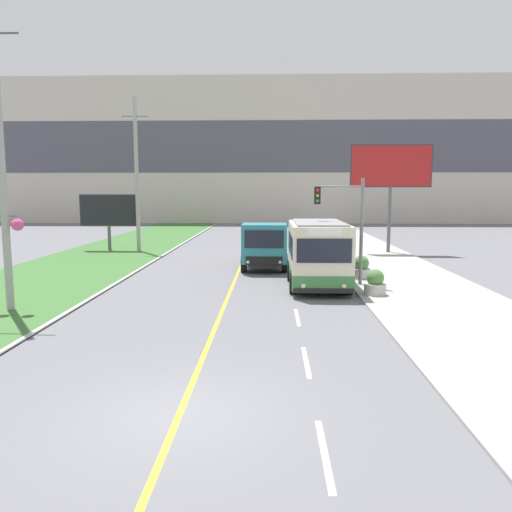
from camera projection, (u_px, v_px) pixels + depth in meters
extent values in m
plane|color=slate|center=(179.00, 414.00, 9.97)|extent=(300.00, 300.00, 0.00)
cube|color=gold|center=(179.00, 414.00, 9.96)|extent=(0.14, 140.00, 0.01)
cube|color=silver|center=(324.00, 453.00, 8.49)|extent=(0.12, 2.40, 0.01)
cube|color=silver|center=(306.00, 361.00, 13.05)|extent=(0.12, 2.40, 0.01)
cube|color=silver|center=(297.00, 317.00, 17.61)|extent=(0.12, 2.40, 0.01)
cube|color=silver|center=(292.00, 291.00, 22.17)|extent=(0.12, 2.40, 0.01)
cube|color=silver|center=(289.00, 274.00, 26.72)|extent=(0.12, 2.40, 0.01)
cube|color=silver|center=(286.00, 262.00, 31.28)|extent=(0.12, 2.40, 0.01)
cube|color=silver|center=(284.00, 253.00, 35.84)|extent=(0.12, 2.40, 0.01)
cube|color=silver|center=(283.00, 246.00, 40.40)|extent=(0.12, 2.40, 0.01)
cube|color=silver|center=(282.00, 240.00, 44.96)|extent=(0.12, 2.40, 0.01)
cube|color=beige|center=(259.00, 153.00, 70.20)|extent=(80.00, 8.00, 19.46)
cube|color=#4C4C56|center=(258.00, 147.00, 66.15)|extent=(80.00, 0.04, 6.81)
cube|color=beige|center=(318.00, 253.00, 22.83)|extent=(2.53, 5.29, 2.69)
cube|color=#3D7F42|center=(318.00, 274.00, 22.96)|extent=(2.55, 5.31, 0.70)
cube|color=black|center=(318.00, 244.00, 22.78)|extent=(2.56, 4.86, 0.94)
cube|color=gray|center=(319.00, 222.00, 22.65)|extent=(2.15, 4.76, 0.08)
cube|color=black|center=(324.00, 251.00, 20.14)|extent=(2.23, 0.04, 0.99)
cube|color=black|center=(324.00, 291.00, 20.35)|extent=(2.48, 0.06, 0.20)
sphere|color=#F4EAB2|center=(303.00, 286.00, 20.34)|extent=(0.20, 0.20, 0.20)
sphere|color=#F4EAB2|center=(344.00, 286.00, 20.29)|extent=(0.20, 0.20, 0.20)
cube|color=white|center=(325.00, 232.00, 20.04)|extent=(1.39, 0.04, 0.28)
cylinder|color=black|center=(293.00, 282.00, 21.55)|extent=(0.28, 1.00, 1.00)
cylinder|color=black|center=(349.00, 283.00, 21.48)|extent=(0.28, 1.00, 1.00)
cylinder|color=black|center=(290.00, 271.00, 24.69)|extent=(0.28, 1.00, 1.00)
cylinder|color=black|center=(339.00, 271.00, 24.62)|extent=(0.28, 1.00, 1.00)
cube|color=black|center=(265.00, 259.00, 29.26)|extent=(1.09, 5.96, 0.20)
cube|color=teal|center=(264.00, 243.00, 27.28)|extent=(2.42, 2.27, 2.09)
cube|color=black|center=(264.00, 239.00, 26.10)|extent=(2.06, 0.04, 0.94)
cube|color=black|center=(264.00, 261.00, 26.24)|extent=(1.94, 0.06, 0.44)
sphere|color=silver|center=(248.00, 262.00, 26.26)|extent=(0.18, 0.18, 0.18)
sphere|color=silver|center=(280.00, 262.00, 26.21)|extent=(0.18, 0.18, 0.18)
cube|color=orange|center=(265.00, 254.00, 30.49)|extent=(2.30, 3.44, 0.12)
cube|color=orange|center=(247.00, 244.00, 30.44)|extent=(0.12, 3.44, 1.34)
cube|color=orange|center=(283.00, 244.00, 30.37)|extent=(0.12, 3.44, 1.34)
cube|color=orange|center=(265.00, 247.00, 28.77)|extent=(2.30, 0.12, 1.34)
cube|color=orange|center=(265.00, 241.00, 32.05)|extent=(2.30, 0.12, 1.34)
cube|color=orange|center=(265.00, 233.00, 28.66)|extent=(2.30, 0.12, 0.24)
cylinder|color=black|center=(244.00, 263.00, 27.23)|extent=(0.30, 1.04, 1.04)
cylinder|color=black|center=(285.00, 263.00, 27.16)|extent=(0.30, 1.04, 1.04)
cylinder|color=black|center=(247.00, 255.00, 30.71)|extent=(0.30, 1.04, 1.04)
cylinder|color=black|center=(283.00, 255.00, 30.63)|extent=(0.30, 1.04, 1.04)
cylinder|color=#9E9E99|center=(1.00, 158.00, 17.92)|extent=(0.28, 0.28, 11.23)
sphere|color=#D64784|center=(17.00, 225.00, 18.22)|extent=(0.44, 0.44, 0.44)
cylinder|color=#333333|center=(11.00, 216.00, 18.18)|extent=(0.45, 0.04, 0.04)
cylinder|color=#9E9E99|center=(137.00, 176.00, 35.92)|extent=(0.28, 0.28, 11.00)
cylinder|color=#4C4C4C|center=(135.00, 116.00, 35.37)|extent=(1.80, 0.08, 0.08)
cylinder|color=slate|center=(361.00, 233.00, 23.04)|extent=(0.16, 0.16, 5.01)
cylinder|color=slate|center=(339.00, 187.00, 22.80)|extent=(2.20, 0.10, 0.10)
cube|color=black|center=(317.00, 195.00, 22.88)|extent=(0.28, 0.24, 0.80)
sphere|color=red|center=(318.00, 190.00, 22.72)|extent=(0.14, 0.14, 0.14)
sphere|color=orange|center=(318.00, 196.00, 22.75)|extent=(0.14, 0.14, 0.14)
sphere|color=green|center=(318.00, 201.00, 22.78)|extent=(0.14, 0.14, 0.14)
cylinder|color=#59595B|center=(389.00, 220.00, 35.28)|extent=(0.24, 0.24, 4.74)
cube|color=#333333|center=(391.00, 166.00, 34.79)|extent=(5.67, 0.20, 2.96)
cube|color=#AD1E1E|center=(391.00, 166.00, 34.68)|extent=(5.51, 0.02, 2.80)
cylinder|color=#59595B|center=(109.00, 238.00, 36.94)|extent=(0.24, 0.24, 1.91)
cube|color=#333333|center=(108.00, 210.00, 36.67)|extent=(4.21, 0.20, 2.33)
cube|color=black|center=(108.00, 210.00, 36.56)|extent=(4.05, 0.02, 2.17)
cylinder|color=#B7B2A8|center=(375.00, 289.00, 21.03)|extent=(0.90, 0.90, 0.47)
sphere|color=#518442|center=(375.00, 278.00, 20.97)|extent=(0.72, 0.72, 0.72)
cylinder|color=#B7B2A8|center=(361.00, 273.00, 24.94)|extent=(0.97, 0.97, 0.50)
sphere|color=#518442|center=(361.00, 263.00, 24.87)|extent=(0.78, 0.78, 0.78)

